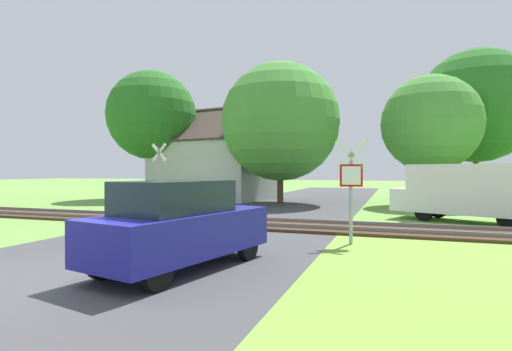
{
  "coord_description": "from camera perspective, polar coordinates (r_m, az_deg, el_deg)",
  "views": [
    {
      "loc": [
        5.59,
        -5.67,
        1.97
      ],
      "look_at": [
        0.5,
        8.93,
        1.8
      ],
      "focal_mm": 28.0,
      "sensor_mm": 36.0,
      "label": 1
    }
  ],
  "objects": [
    {
      "name": "parked_car",
      "position": [
        8.19,
        -10.8,
        -6.93
      ],
      "size": [
        2.48,
        4.26,
        1.78
      ],
      "rotation": [
        0.0,
        0.0,
        -0.22
      ],
      "color": "navy",
      "rests_on": "ground"
    },
    {
      "name": "tree_far",
      "position": [
        29.04,
        28.92,
        8.67
      ],
      "size": [
        7.12,
        7.12,
        9.63
      ],
      "color": "#513823",
      "rests_on": "ground"
    },
    {
      "name": "house",
      "position": [
        28.65,
        -5.88,
        1.14
      ],
      "size": [
        9.1,
        7.45,
        6.48
      ],
      "rotation": [
        0.0,
        0.0,
        -0.17
      ],
      "color": "#B7B7BC",
      "rests_on": "ground"
    },
    {
      "name": "tree_left",
      "position": [
        29.53,
        -14.66,
        8.3
      ],
      "size": [
        6.28,
        6.28,
        9.07
      ],
      "color": "#513823",
      "rests_on": "ground"
    },
    {
      "name": "road_asphalt",
      "position": [
        9.69,
        -16.82,
        -11.11
      ],
      "size": [
        7.85,
        80.0,
        0.01
      ],
      "primitive_type": "cube",
      "color": "#424244",
      "rests_on": "ground"
    },
    {
      "name": "rail_track",
      "position": [
        14.83,
        -3.12,
        -6.78
      ],
      "size": [
        60.0,
        2.6,
        0.22
      ],
      "color": "#422D1E",
      "rests_on": "ground"
    },
    {
      "name": "tree_center",
      "position": [
        24.21,
        3.49,
        7.65
      ],
      "size": [
        7.1,
        7.1,
        8.48
      ],
      "color": "#513823",
      "rests_on": "ground"
    },
    {
      "name": "stop_sign_near",
      "position": [
        10.99,
        13.43,
        -1.05
      ],
      "size": [
        0.87,
        0.21,
        2.83
      ],
      "rotation": [
        0.0,
        0.0,
        3.32
      ],
      "color": "#9E9EA5",
      "rests_on": "ground"
    },
    {
      "name": "ground_plane",
      "position": [
        8.2,
        -25.29,
        -13.33
      ],
      "size": [
        160.0,
        160.0,
        0.0
      ],
      "primitive_type": "plane",
      "color": "#6B9942"
    },
    {
      "name": "mail_truck",
      "position": [
        17.38,
        27.66,
        -1.86
      ],
      "size": [
        5.22,
        3.75,
        2.24
      ],
      "rotation": [
        0.0,
        0.0,
        1.14
      ],
      "color": "white",
      "rests_on": "ground"
    },
    {
      "name": "crossing_sign_far",
      "position": [
        19.07,
        -13.78,
        0.36
      ],
      "size": [
        0.87,
        0.19,
        3.27
      ],
      "rotation": [
        0.0,
        0.0,
        -0.16
      ],
      "color": "#9E9EA5",
      "rests_on": "ground"
    },
    {
      "name": "tree_right",
      "position": [
        24.62,
        23.72,
        6.79
      ],
      "size": [
        5.45,
        5.45,
        7.37
      ],
      "color": "#513823",
      "rests_on": "ground"
    }
  ]
}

